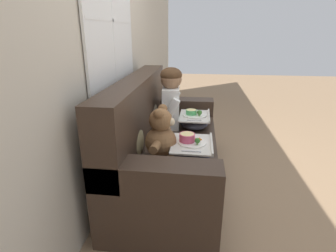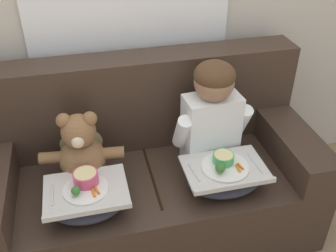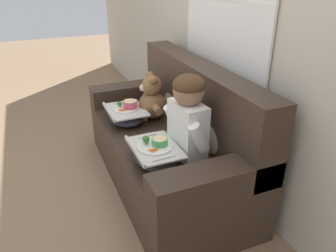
# 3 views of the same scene
# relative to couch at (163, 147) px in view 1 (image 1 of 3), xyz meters

# --- Properties ---
(ground_plane) EXTENTS (14.00, 14.00, 0.00)m
(ground_plane) POSITION_rel_couch_xyz_m (0.00, -0.07, -0.36)
(ground_plane) COLOR #8E7051
(wall_back_with_window) EXTENTS (8.00, 0.08, 2.60)m
(wall_back_with_window) POSITION_rel_couch_xyz_m (0.00, 0.46, 0.95)
(wall_back_with_window) COLOR beige
(wall_back_with_window) RESTS_ON ground_plane
(couch) EXTENTS (1.88, 0.85, 1.02)m
(couch) POSITION_rel_couch_xyz_m (0.00, 0.00, 0.00)
(couch) COLOR #38281E
(couch) RESTS_ON ground_plane
(throw_pillow_behind_child) EXTENTS (0.36, 0.17, 0.37)m
(throw_pillow_behind_child) POSITION_rel_couch_xyz_m (0.36, 0.17, 0.26)
(throw_pillow_behind_child) COLOR #C1B293
(throw_pillow_behind_child) RESTS_ON couch
(throw_pillow_behind_teddy) EXTENTS (0.32, 0.16, 0.34)m
(throw_pillow_behind_teddy) POSITION_rel_couch_xyz_m (-0.36, 0.17, 0.26)
(throw_pillow_behind_teddy) COLOR tan
(throw_pillow_behind_teddy) RESTS_ON couch
(child_figure) EXTENTS (0.45, 0.22, 0.62)m
(child_figure) POSITION_rel_couch_xyz_m (0.36, -0.04, 0.43)
(child_figure) COLOR white
(child_figure) RESTS_ON couch
(teddy_bear) EXTENTS (0.45, 0.32, 0.42)m
(teddy_bear) POSITION_rel_couch_xyz_m (-0.36, -0.04, 0.27)
(teddy_bear) COLOR brown
(teddy_bear) RESTS_ON couch
(lap_tray_child) EXTENTS (0.43, 0.31, 0.20)m
(lap_tray_child) POSITION_rel_couch_xyz_m (0.36, -0.28, 0.16)
(lap_tray_child) COLOR #2D2D38
(lap_tray_child) RESTS_ON child_figure
(lap_tray_teddy) EXTENTS (0.41, 0.32, 0.20)m
(lap_tray_teddy) POSITION_rel_couch_xyz_m (-0.36, -0.28, 0.16)
(lap_tray_teddy) COLOR #2D2D38
(lap_tray_teddy) RESTS_ON teddy_bear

